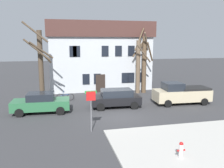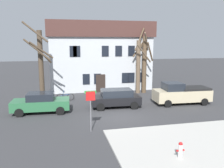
# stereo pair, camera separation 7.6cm
# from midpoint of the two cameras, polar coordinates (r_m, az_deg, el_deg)

# --- Properties ---
(ground_plane) EXTENTS (120.00, 120.00, 0.00)m
(ground_plane) POSITION_cam_midpoint_polar(r_m,az_deg,el_deg) (18.53, 1.93, -8.02)
(ground_plane) COLOR #38383A
(sidewalk_slab) EXTENTS (11.39, 8.58, 0.12)m
(sidewalk_slab) POSITION_cam_midpoint_polar(r_m,az_deg,el_deg) (14.17, 25.75, -14.70)
(sidewalk_slab) COLOR #B7B5AD
(sidewalk_slab) RESTS_ON ground_plane
(building_main) EXTENTS (12.70, 8.32, 8.23)m
(building_main) POSITION_cam_midpoint_polar(r_m,az_deg,el_deg) (30.92, -3.36, 7.17)
(building_main) COLOR silver
(building_main) RESTS_ON ground_plane
(tree_bare_near) EXTENTS (2.72, 1.72, 7.70)m
(tree_bare_near) POSITION_cam_midpoint_polar(r_m,az_deg,el_deg) (23.83, -16.96, 4.89)
(tree_bare_near) COLOR #4C3D2D
(tree_bare_near) RESTS_ON ground_plane
(tree_bare_mid) EXTENTS (1.96, 2.26, 6.85)m
(tree_bare_mid) POSITION_cam_midpoint_polar(r_m,az_deg,el_deg) (26.72, 6.70, 4.73)
(tree_bare_mid) COLOR brown
(tree_bare_mid) RESTS_ON ground_plane
(tree_bare_far) EXTENTS (2.32, 2.34, 7.44)m
(tree_bare_far) POSITION_cam_midpoint_polar(r_m,az_deg,el_deg) (27.03, 7.95, 5.28)
(tree_bare_far) COLOR brown
(tree_bare_far) RESTS_ON ground_plane
(car_green_sedan) EXTENTS (4.71, 2.28, 1.68)m
(car_green_sedan) POSITION_cam_midpoint_polar(r_m,az_deg,el_deg) (20.25, -16.89, -4.41)
(car_green_sedan) COLOR #2D6B42
(car_green_sedan) RESTS_ON ground_plane
(car_black_wagon) EXTENTS (4.45, 2.28, 1.64)m
(car_black_wagon) POSITION_cam_midpoint_polar(r_m,az_deg,el_deg) (20.97, 1.07, -3.41)
(car_black_wagon) COLOR black
(car_black_wagon) RESTS_ON ground_plane
(pickup_truck_beige) EXTENTS (5.37, 2.40, 2.07)m
(pickup_truck_beige) POSITION_cam_midpoint_polar(r_m,az_deg,el_deg) (23.10, 16.69, -2.23)
(pickup_truck_beige) COLOR #C6B793
(pickup_truck_beige) RESTS_ON ground_plane
(fire_hydrant) EXTENTS (0.42, 0.22, 0.82)m
(fire_hydrant) POSITION_cam_midpoint_polar(r_m,az_deg,el_deg) (12.45, 16.56, -15.15)
(fire_hydrant) COLOR silver
(fire_hydrant) RESTS_ON sidewalk_slab
(street_sign_pole) EXTENTS (0.76, 0.07, 2.73)m
(street_sign_pole) POSITION_cam_midpoint_polar(r_m,az_deg,el_deg) (15.09, -5.12, -4.71)
(street_sign_pole) COLOR slate
(street_sign_pole) RESTS_ON ground_plane
(bicycle_leaning) EXTENTS (1.74, 0.30, 1.03)m
(bicycle_leaning) POSITION_cam_midpoint_polar(r_m,az_deg,el_deg) (23.95, -11.25, -3.10)
(bicycle_leaning) COLOR black
(bicycle_leaning) RESTS_ON ground_plane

